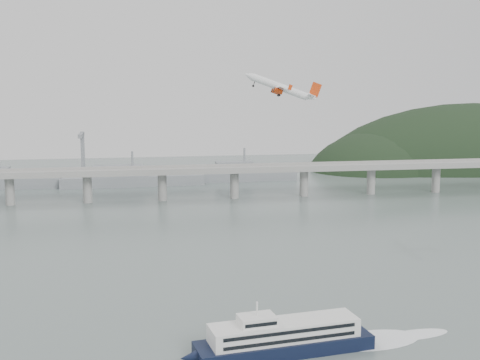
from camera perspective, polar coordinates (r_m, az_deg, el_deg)
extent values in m
plane|color=slate|center=(253.90, 2.06, -9.99)|extent=(900.00, 900.00, 0.00)
cube|color=gray|center=(442.35, -3.06, 0.85)|extent=(800.00, 22.00, 2.20)
cube|color=gray|center=(431.74, -2.91, 0.92)|extent=(800.00, 0.60, 1.80)
cube|color=gray|center=(452.41, -3.21, 1.28)|extent=(800.00, 0.60, 1.80)
cylinder|color=gray|center=(448.91, -19.78, -0.91)|extent=(6.00, 6.00, 21.00)
cylinder|color=gray|center=(442.52, -13.40, -0.76)|extent=(6.00, 6.00, 21.00)
cylinder|color=gray|center=(441.72, -6.92, -0.59)|extent=(6.00, 6.00, 21.00)
cylinder|color=gray|center=(446.56, -0.50, -0.42)|extent=(6.00, 6.00, 21.00)
cylinder|color=gray|center=(456.85, 5.71, -0.26)|extent=(6.00, 6.00, 21.00)
cylinder|color=gray|center=(472.24, 11.57, -0.09)|extent=(6.00, 6.00, 21.00)
cylinder|color=gray|center=(492.25, 17.02, 0.06)|extent=(6.00, 6.00, 21.00)
ellipsoid|color=black|center=(656.31, 19.73, -0.35)|extent=(320.00, 150.00, 156.00)
ellipsoid|color=black|center=(605.79, 12.34, -0.20)|extent=(140.00, 110.00, 96.00)
cube|color=slate|center=(521.42, -20.55, -0.25)|extent=(95.67, 20.15, 8.00)
cube|color=slate|center=(506.40, -9.50, -0.06)|extent=(110.55, 21.43, 8.00)
cube|color=slate|center=(505.39, -10.77, 0.81)|extent=(39.01, 16.73, 8.00)
cylinder|color=slate|center=(504.17, -9.55, 1.74)|extent=(1.60, 1.60, 14.00)
cube|color=slate|center=(523.72, 0.39, 0.36)|extent=(85.00, 13.60, 8.00)
cube|color=slate|center=(521.22, -0.53, 1.21)|extent=(29.75, 11.90, 8.00)
cylinder|color=slate|center=(521.56, 0.40, 2.10)|extent=(1.60, 1.60, 14.00)
cube|color=slate|center=(540.55, -13.79, 2.09)|extent=(3.00, 3.00, 40.00)
cube|color=slate|center=(528.83, -13.94, 3.89)|extent=(3.00, 28.00, 3.00)
cube|color=black|center=(202.14, 3.94, -14.46)|extent=(56.06, 20.46, 4.38)
cone|color=black|center=(194.27, -4.54, -15.47)|extent=(6.02, 5.09, 4.38)
cube|color=white|center=(200.23, 3.95, -13.16)|extent=(47.08, 17.10, 5.48)
cube|color=black|center=(194.93, 4.56, -13.35)|extent=(41.27, 5.82, 1.10)
cube|color=black|center=(195.94, 4.55, -14.06)|extent=(41.27, 5.82, 1.10)
cube|color=black|center=(204.50, 3.39, -12.24)|extent=(41.27, 5.82, 1.10)
cube|color=black|center=(205.47, 3.38, -12.92)|extent=(41.27, 5.82, 1.10)
cube|color=white|center=(195.89, 1.52, -12.34)|extent=(11.90, 9.09, 2.85)
cube|color=black|center=(192.47, 1.90, -12.75)|extent=(9.79, 1.47, 1.10)
cylinder|color=white|center=(194.64, 1.52, -11.38)|extent=(0.62, 0.62, 4.38)
ellipsoid|color=white|center=(215.15, 11.80, -13.75)|extent=(33.40, 19.91, 0.22)
ellipsoid|color=white|center=(222.57, 15.36, -13.10)|extent=(24.52, 11.03, 0.22)
cylinder|color=white|center=(327.10, 3.54, 8.27)|extent=(29.46, 9.18, 13.74)
cone|color=white|center=(326.00, 0.72, 9.30)|extent=(5.90, 4.68, 5.10)
cone|color=white|center=(329.19, 6.45, 7.29)|extent=(6.59, 4.37, 5.46)
cube|color=white|center=(327.12, 3.66, 8.03)|extent=(9.23, 36.49, 3.93)
cube|color=white|center=(329.09, 6.32, 7.47)|extent=(4.72, 13.07, 2.03)
cube|color=red|center=(329.52, 6.70, 7.98)|extent=(6.86, 1.01, 8.12)
cylinder|color=red|center=(332.69, 3.20, 7.85)|extent=(5.39, 3.30, 3.85)
cylinder|color=black|center=(332.50, 2.83, 7.99)|extent=(1.51, 2.56, 2.43)
cube|color=white|center=(332.75, 3.26, 8.02)|extent=(2.94, 0.60, 2.11)
cylinder|color=red|center=(321.08, 3.41, 7.91)|extent=(5.39, 3.30, 3.85)
cylinder|color=black|center=(320.88, 3.04, 8.05)|extent=(1.51, 2.56, 2.43)
cube|color=white|center=(321.15, 3.48, 8.09)|extent=(2.94, 0.60, 2.11)
cylinder|color=black|center=(329.74, 3.49, 7.70)|extent=(1.27, 0.44, 2.54)
cylinder|color=black|center=(329.67, 3.42, 7.51)|extent=(1.54, 0.58, 1.51)
cylinder|color=black|center=(324.26, 3.59, 7.73)|extent=(1.27, 0.44, 2.54)
cylinder|color=black|center=(324.18, 3.52, 7.53)|extent=(1.54, 0.58, 1.51)
cylinder|color=black|center=(325.99, 1.25, 8.55)|extent=(1.27, 0.44, 2.54)
cylinder|color=black|center=(325.92, 1.18, 8.36)|extent=(1.54, 0.58, 1.51)
cube|color=red|center=(345.34, 3.72, 8.01)|extent=(2.48, 0.44, 2.98)
cube|color=red|center=(309.51, 4.48, 8.22)|extent=(2.48, 0.44, 2.98)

